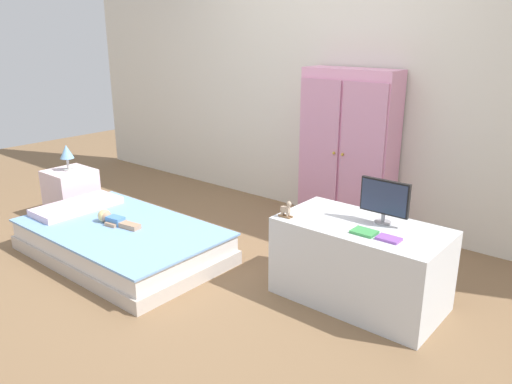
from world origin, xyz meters
The scene contains 13 objects.
ground_plane centered at (0.00, 0.00, -0.01)m, with size 10.00×10.00×0.02m, color brown.
back_wall centered at (0.00, 1.57, 1.35)m, with size 6.40×0.05×2.70m, color silver.
bed centered at (-0.66, -0.21, 0.12)m, with size 1.56×0.94×0.24m.
pillow centered at (-1.24, -0.21, 0.26)m, with size 0.32×0.67×0.05m, color silver.
doll centered at (-0.76, -0.22, 0.27)m, with size 0.39×0.15×0.10m.
nightstand centered at (-1.72, 0.02, 0.21)m, with size 0.37×0.37×0.43m, color silver.
table_lamp centered at (-1.72, 0.02, 0.59)m, with size 0.12×0.12×0.23m.
wardrobe centered at (0.30, 1.39, 0.67)m, with size 0.80×0.31×1.33m.
tv_stand centered at (1.02, 0.33, 0.26)m, with size 1.00×0.54×0.51m, color silver.
tv_monitor centered at (1.11, 0.42, 0.67)m, with size 0.31×0.10×0.27m.
rocking_horse_toy centered at (0.60, 0.13, 0.56)m, with size 0.09×0.04×0.11m.
book_green centered at (1.10, 0.21, 0.52)m, with size 0.14×0.11×0.02m, color #429E51.
book_purple centered at (1.25, 0.21, 0.52)m, with size 0.13×0.09×0.02m, color #8E51B2.
Camera 1 is at (2.31, -2.23, 1.61)m, focal length 35.14 mm.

